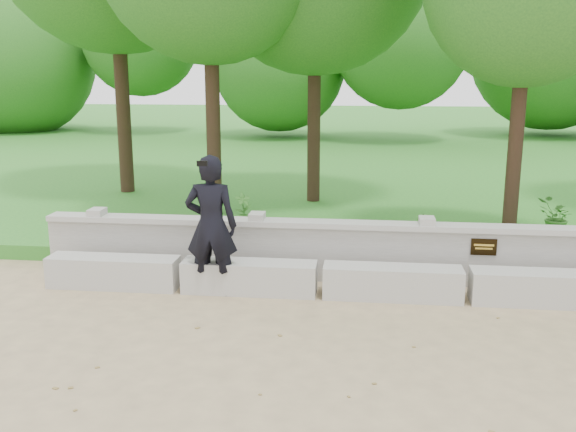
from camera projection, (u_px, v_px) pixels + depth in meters
The scene contains 8 objects.
ground at pixel (492, 362), 6.93m from camera, with size 80.00×80.00×0.00m, color tan.
lawn at pixel (409, 165), 20.46m from camera, with size 40.00×22.00×0.25m, color #2A7025.
concrete_bench at pixel (466, 285), 8.72m from camera, with size 11.90×0.45×0.45m.
parapet_wall at pixel (460, 254), 9.35m from camera, with size 12.50×0.35×0.90m.
man_main at pixel (211, 226), 8.83m from camera, with size 0.74×0.66×1.98m.
shrub_a at pixel (243, 208), 12.04m from camera, with size 0.31×0.21×0.59m, color #346D25.
shrub_b at pixel (420, 235), 10.06m from camera, with size 0.34×0.28×0.62m, color #346D25.
shrub_c at pixel (556, 217), 11.16m from camera, with size 0.59×0.51×0.65m, color #346D25.
Camera 1 is at (-1.44, -6.62, 3.09)m, focal length 40.00 mm.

